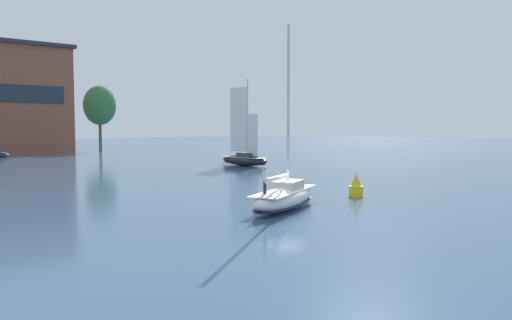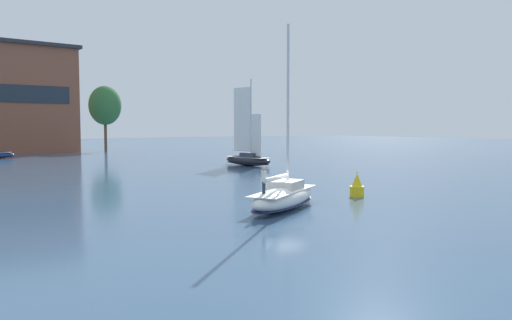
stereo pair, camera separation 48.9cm
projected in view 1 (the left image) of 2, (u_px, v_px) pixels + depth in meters
ground_plane at (284, 209)px, 33.16m from camera, size 400.00×400.00×0.00m
tree_shore_left at (100, 106)px, 107.62m from camera, size 6.92×6.92×14.24m
sailboat_main at (284, 196)px, 33.12m from camera, size 9.04×6.31×12.23m
sailboat_moored_near_marina at (244, 159)px, 69.36m from camera, size 3.25×8.90×11.97m
channel_buoy at (356, 186)px, 38.80m from camera, size 1.10×1.10×1.99m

